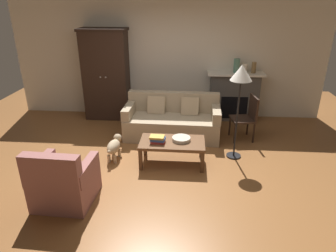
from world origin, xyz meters
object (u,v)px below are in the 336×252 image
at_px(fireplace, 234,96).
at_px(couch, 172,121).
at_px(mantel_vase_cream, 245,68).
at_px(armchair_near_left, 64,183).
at_px(floor_lamp, 241,79).
at_px(mantel_vase_jade, 237,66).
at_px(book_stack, 158,139).
at_px(fruit_bowl, 181,139).
at_px(armoire, 106,75).
at_px(side_chair_wooden, 247,115).
at_px(dog, 114,146).
at_px(mantel_vase_bronze, 254,68).
at_px(coffee_table, 172,144).

xyz_separation_m(fireplace, couch, (-1.36, -1.04, -0.25)).
bearing_deg(couch, mantel_vase_cream, 33.59).
height_order(mantel_vase_cream, armchair_near_left, mantel_vase_cream).
height_order(fireplace, mantel_vase_cream, mantel_vase_cream).
distance_m(fireplace, floor_lamp, 2.07).
bearing_deg(mantel_vase_jade, book_stack, -124.46).
height_order(couch, fruit_bowl, couch).
xyz_separation_m(armoire, mantel_vase_cream, (3.13, 0.06, 0.19)).
bearing_deg(book_stack, side_chair_wooden, 34.83).
bearing_deg(dog, mantel_vase_bronze, 37.64).
bearing_deg(armchair_near_left, coffee_table, 39.95).
bearing_deg(mantel_vase_jade, floor_lamp, -95.84).
bearing_deg(fireplace, fruit_bowl, -118.02).
relative_size(mantel_vase_cream, mantel_vase_bronze, 0.83).
bearing_deg(fruit_bowl, floor_lamp, 16.07).
xyz_separation_m(fruit_bowl, book_stack, (-0.39, -0.11, 0.03)).
distance_m(fireplace, mantel_vase_cream, 0.68).
height_order(book_stack, armchair_near_left, armchair_near_left).
height_order(fruit_bowl, mantel_vase_jade, mantel_vase_jade).
bearing_deg(mantel_vase_bronze, fireplace, 177.30).
relative_size(fireplace, floor_lamp, 0.75).
height_order(couch, mantel_vase_cream, mantel_vase_cream).
distance_m(fireplace, side_chair_wooden, 1.10).
height_order(couch, floor_lamp, floor_lamp).
relative_size(armoire, coffee_table, 1.87).
xyz_separation_m(armchair_near_left, side_chair_wooden, (2.86, 2.30, 0.20)).
bearing_deg(book_stack, fireplace, 55.75).
height_order(mantel_vase_jade, mantel_vase_bronze, mantel_vase_jade).
relative_size(coffee_table, fruit_bowl, 3.49).
bearing_deg(armoire, dog, -72.96).
bearing_deg(fireplace, couch, -142.58).
bearing_deg(mantel_vase_cream, mantel_vase_jade, 180.00).
relative_size(couch, book_stack, 7.32).
bearing_deg(book_stack, couch, 81.89).
distance_m(book_stack, mantel_vase_jade, 2.83).
distance_m(coffee_table, armchair_near_left, 1.86).
height_order(fruit_bowl, mantel_vase_bronze, mantel_vase_bronze).
relative_size(mantel_vase_bronze, armchair_near_left, 0.27).
relative_size(mantel_vase_cream, armchair_near_left, 0.23).
distance_m(book_stack, armchair_near_left, 1.65).
relative_size(book_stack, dog, 0.46).
height_order(mantel_vase_jade, side_chair_wooden, mantel_vase_jade).
height_order(fruit_bowl, dog, fruit_bowl).
bearing_deg(side_chair_wooden, fruit_bowl, -140.49).
bearing_deg(mantel_vase_cream, coffee_table, -124.10).
xyz_separation_m(mantel_vase_jade, armchair_near_left, (-2.72, -3.37, -0.96)).
xyz_separation_m(armoire, dog, (0.62, -2.03, -0.79)).
bearing_deg(coffee_table, dog, 175.33).
xyz_separation_m(couch, dog, (-0.97, -1.06, -0.07)).
distance_m(armoire, dog, 2.26).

